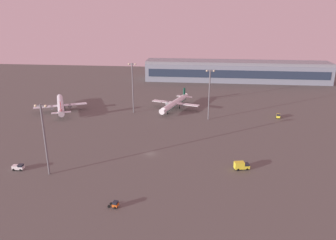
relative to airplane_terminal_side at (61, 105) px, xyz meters
The scene contains 11 objects.
ground_plane 80.85m from the airplane_terminal_side, 40.86° to the right, with size 416.00×416.00×0.00m, color #56544F.
terminal_building 144.71m from the airplane_terminal_side, 41.02° to the left, with size 147.23×22.40×16.40m.
airplane_terminal_side is the anchor object (origin of this frame).
airplane_near_gate 67.03m from the airplane_terminal_side, ahead, with size 29.03×36.92×9.70m.
baggage_tractor 123.99m from the airplane_terminal_side, ahead, with size 2.74×4.45×2.25m.
catering_truck 115.82m from the airplane_terminal_side, 32.85° to the right, with size 6.03×3.56×3.05m.
cargo_loader 73.47m from the airplane_terminal_side, 78.80° to the right, with size 4.21×2.15×2.25m.
pushback_tug 107.94m from the airplane_terminal_side, 58.47° to the right, with size 3.35×2.32×2.05m.
apron_light_central 79.65m from the airplane_terminal_side, 69.82° to the right, with size 4.80×0.90×26.62m.
apron_light_west 44.61m from the airplane_terminal_side, ahead, with size 4.80×0.90×28.58m.
apron_light_east 86.60m from the airplane_terminal_side, ahead, with size 4.80×0.90×27.14m.
Camera 1 is at (20.34, -122.58, 57.79)m, focal length 35.01 mm.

